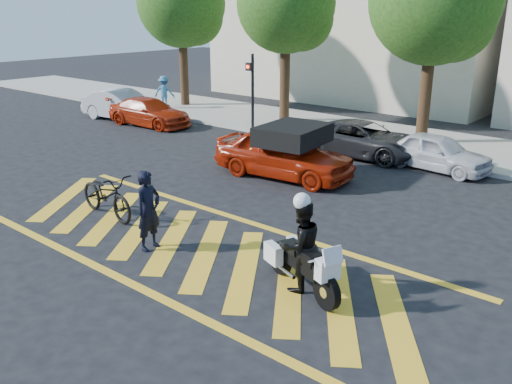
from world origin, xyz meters
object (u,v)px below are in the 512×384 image
Objects in this scene: bicycle at (106,195)px; parked_far_left at (123,105)px; parked_mid_left at (364,139)px; officer_bike at (148,211)px; police_motorcycle at (301,263)px; parked_left at (149,112)px; parked_mid_right at (437,152)px; red_convertible at (284,153)px; officer_moto at (301,246)px.

bicycle is 0.51× the size of parked_far_left.
bicycle is 0.49× the size of parked_mid_left.
officer_bike is 0.40× the size of parked_mid_left.
parked_far_left is 11.88m from parked_mid_left.
parked_far_left is at bearing 174.68° from police_motorcycle.
officer_bike reaches higher than parked_left.
parked_mid_right is (12.54, 1.40, -0.01)m from parked_left.
police_motorcycle is at bearing -122.37° from parked_far_left.
officer_bike is 14.75m from parked_far_left.
parked_mid_right is at bearing 118.65° from police_motorcycle.
bicycle is 9.47m from parked_mid_left.
police_motorcycle is (5.87, 0.07, -0.04)m from bicycle.
officer_bike is 6.15m from red_convertible.
parked_left is at bearing 69.61° from red_convertible.
parked_mid_left reaches higher than bicycle.
parked_mid_left is (-3.84, 9.20, -0.27)m from officer_moto.
bicycle is 1.23× the size of officer_moto.
parked_left is (-13.76, 7.79, 0.07)m from police_motorcycle.
officer_bike reaches higher than parked_mid_right.
parked_mid_left is 2.64m from parked_mid_right.
officer_bike is at bearing -148.77° from police_motorcycle.
officer_moto reaches higher than bicycle.
officer_moto is at bearing -146.54° from red_convertible.
red_convertible reaches higher than police_motorcycle.
bicycle is 12.55m from parked_far_left.
parked_far_left reaches higher than parked_mid_right.
bicycle is at bearing -134.69° from parked_far_left.
parked_mid_left is at bearing -89.15° from parked_far_left.
police_motorcycle is at bearing -84.46° from bicycle.
parked_mid_right reaches higher than bicycle.
officer_moto is at bearing -84.58° from bicycle.
officer_bike reaches higher than red_convertible.
police_motorcycle is 0.48× the size of red_convertible.
officer_bike is 1.01× the size of officer_moto.
police_motorcycle is 1.20× the size of officer_moto.
red_convertible reaches higher than parked_mid_right.
officer_moto is 0.51× the size of parked_mid_right.
police_motorcycle is 9.97m from parked_mid_left.
parked_mid_left is at bearing 133.90° from police_motorcycle.
bicycle is 11.13m from parked_left.
police_motorcycle is at bearing -166.48° from parked_mid_right.
police_motorcycle is 0.60× the size of parked_mid_right.
red_convertible is 3.81m from parked_mid_left.
parked_far_left is (-15.66, 7.79, 0.17)m from police_motorcycle.
officer_moto is (5.86, 0.06, 0.31)m from bicycle.
officer_bike reaches higher than officer_moto.
police_motorcycle is 0.48× the size of parked_mid_left.
officer_moto is 0.42× the size of parked_far_left.
parked_mid_left is at bearing 96.00° from parked_mid_right.
parked_left is at bearing 95.50° from parked_mid_left.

